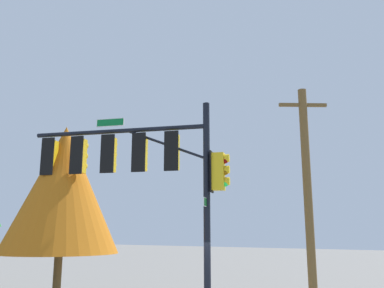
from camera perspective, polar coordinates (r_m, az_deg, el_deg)
name	(u,v)px	position (r m, az deg, el deg)	size (l,w,h in m)	color
signal_pole_assembly	(141,166)	(12.98, -7.04, -3.03)	(6.07, 2.49, 6.65)	black
utility_pole	(308,193)	(15.70, 15.53, -6.51)	(1.55, 1.13, 8.07)	brown
tree_near	(63,188)	(14.69, -17.23, -5.82)	(3.82, 3.82, 6.34)	brown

